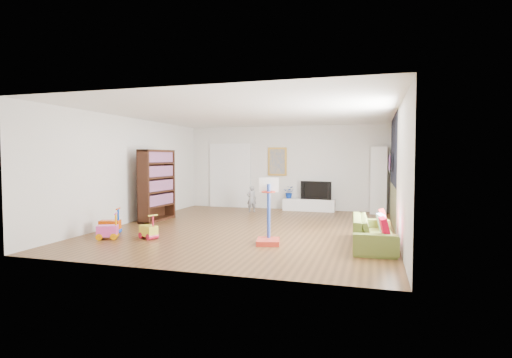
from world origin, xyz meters
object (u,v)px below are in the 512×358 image
(media_console, at_px, (309,205))
(bookshelf, at_px, (157,185))
(sofa, at_px, (373,232))
(basketball_hoop, at_px, (268,211))

(media_console, height_order, bookshelf, bookshelf)
(sofa, distance_m, basketball_hoop, 2.02)
(media_console, relative_size, bookshelf, 0.86)
(media_console, bearing_deg, sofa, -67.50)
(media_console, xyz_separation_m, basketball_hoop, (0.00, -5.07, 0.46))
(basketball_hoop, bearing_deg, sofa, -1.38)
(bookshelf, xyz_separation_m, sofa, (5.53, -1.63, -0.66))
(media_console, xyz_separation_m, bookshelf, (-3.58, -3.09, 0.75))
(bookshelf, distance_m, basketball_hoop, 4.11)
(media_console, relative_size, basketball_hoop, 1.26)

